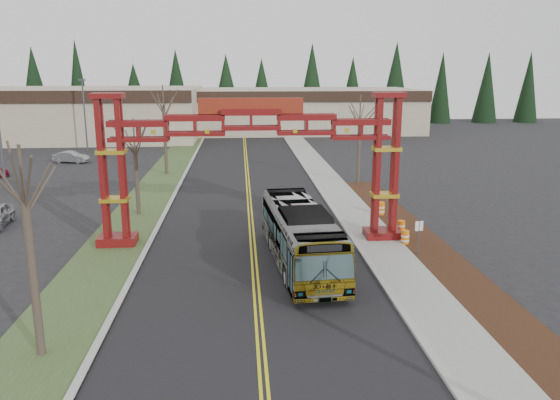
{
  "coord_description": "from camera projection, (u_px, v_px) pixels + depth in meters",
  "views": [
    {
      "loc": [
        -0.65,
        -13.56,
        10.15
      ],
      "look_at": [
        1.29,
        12.83,
        3.82
      ],
      "focal_mm": 35.0,
      "sensor_mm": 36.0,
      "label": 1
    }
  ],
  "objects": [
    {
      "name": "road",
      "position": [
        250.0,
        212.0,
        39.8
      ],
      "size": [
        12.0,
        110.0,
        0.02
      ],
      "primitive_type": "cube",
      "color": "black",
      "rests_on": "ground"
    },
    {
      "name": "lane_line_left",
      "position": [
        249.0,
        212.0,
        39.79
      ],
      "size": [
        0.12,
        100.0,
        0.01
      ],
      "primitive_type": "cube",
      "color": "yellow",
      "rests_on": "road"
    },
    {
      "name": "lane_line_right",
      "position": [
        252.0,
        212.0,
        39.81
      ],
      "size": [
        0.12,
        100.0,
        0.01
      ],
      "primitive_type": "cube",
      "color": "yellow",
      "rests_on": "road"
    },
    {
      "name": "curb_right",
      "position": [
        334.0,
        210.0,
        40.23
      ],
      "size": [
        0.3,
        110.0,
        0.15
      ],
      "primitive_type": "cube",
      "color": "#A9A8A3",
      "rests_on": "ground"
    },
    {
      "name": "sidewalk_right",
      "position": [
        353.0,
        210.0,
        40.33
      ],
      "size": [
        2.6,
        110.0,
        0.14
      ],
      "primitive_type": "cube",
      "color": "gray",
      "rests_on": "ground"
    },
    {
      "name": "landscape_strip",
      "position": [
        471.0,
        287.0,
        25.97
      ],
      "size": [
        2.6,
        50.0,
        0.12
      ],
      "primitive_type": "cube",
      "color": "black",
      "rests_on": "ground"
    },
    {
      "name": "grass_median",
      "position": [
        139.0,
        214.0,
        39.22
      ],
      "size": [
        4.0,
        110.0,
        0.08
      ],
      "primitive_type": "cube",
      "color": "#344B25",
      "rests_on": "ground"
    },
    {
      "name": "curb_left",
      "position": [
        165.0,
        213.0,
        39.35
      ],
      "size": [
        0.3,
        110.0,
        0.15
      ],
      "primitive_type": "cube",
      "color": "#A9A8A3",
      "rests_on": "ground"
    },
    {
      "name": "gateway_arch",
      "position": [
        251.0,
        144.0,
        31.62
      ],
      "size": [
        18.2,
        1.6,
        8.9
      ],
      "color": "#5D0C0D",
      "rests_on": "ground"
    },
    {
      "name": "retail_building_west",
      "position": [
        45.0,
        113.0,
        82.33
      ],
      "size": [
        46.0,
        22.3,
        7.5
      ],
      "color": "tan",
      "rests_on": "ground"
    },
    {
      "name": "retail_building_east",
      "position": [
        302.0,
        110.0,
        93.01
      ],
      "size": [
        38.0,
        20.3,
        7.0
      ],
      "color": "tan",
      "rests_on": "ground"
    },
    {
      "name": "conifer_treeline",
      "position": [
        244.0,
        90.0,
        103.3
      ],
      "size": [
        116.1,
        5.6,
        13.0
      ],
      "color": "black",
      "rests_on": "ground"
    },
    {
      "name": "transit_bus",
      "position": [
        300.0,
        235.0,
        28.87
      ],
      "size": [
        3.58,
        11.72,
        3.22
      ],
      "primitive_type": "imported",
      "rotation": [
        0.0,
        0.0,
        0.08
      ],
      "color": "#9FA1A7",
      "rests_on": "ground"
    },
    {
      "name": "silver_sedan",
      "position": [
        287.0,
        204.0,
        39.3
      ],
      "size": [
        1.94,
        4.36,
        1.39
      ],
      "primitive_type": "imported",
      "rotation": [
        0.0,
        0.0,
        -0.11
      ],
      "color": "#A5A8AD",
      "rests_on": "ground"
    },
    {
      "name": "parked_car_far_a",
      "position": [
        71.0,
        157.0,
        61.05
      ],
      "size": [
        4.13,
        2.25,
        1.29
      ],
      "primitive_type": "imported",
      "rotation": [
        0.0,
        0.0,
        1.33
      ],
      "color": "gray",
      "rests_on": "ground"
    },
    {
      "name": "bare_tree_median_near",
      "position": [
        25.0,
        204.0,
        18.57
      ],
      "size": [
        3.06,
        3.06,
        7.74
      ],
      "color": "#382D26",
      "rests_on": "ground"
    },
    {
      "name": "bare_tree_median_mid",
      "position": [
        135.0,
        147.0,
        38.07
      ],
      "size": [
        2.94,
        2.94,
        6.88
      ],
      "color": "#382D26",
      "rests_on": "ground"
    },
    {
      "name": "bare_tree_median_far",
      "position": [
        164.0,
        108.0,
        52.9
      ],
      "size": [
        3.31,
        3.31,
        8.75
      ],
      "color": "#382D26",
      "rests_on": "ground"
    },
    {
      "name": "bare_tree_right_far",
      "position": [
        360.0,
        118.0,
        48.35
      ],
      "size": [
        3.06,
        3.06,
        8.02
      ],
      "color": "#382D26",
      "rests_on": "ground"
    },
    {
      "name": "light_pole_far",
      "position": [
        84.0,
        110.0,
        68.77
      ],
      "size": [
        0.78,
        0.39,
        9.05
      ],
      "color": "#3F3F44",
      "rests_on": "ground"
    },
    {
      "name": "street_sign",
      "position": [
        419.0,
        231.0,
        30.2
      ],
      "size": [
        0.46,
        0.09,
        2.02
      ],
      "color": "#3F3F44",
      "rests_on": "ground"
    },
    {
      "name": "barrel_south",
      "position": [
        405.0,
        238.0,
        32.29
      ],
      "size": [
        0.49,
        0.49,
        0.91
      ],
      "color": "orange",
      "rests_on": "ground"
    },
    {
      "name": "barrel_mid",
      "position": [
        401.0,
        227.0,
        34.45
      ],
      "size": [
        0.48,
        0.48,
        0.9
      ],
      "color": "orange",
      "rests_on": "ground"
    },
    {
      "name": "barrel_north",
      "position": [
        381.0,
        209.0,
        38.74
      ],
      "size": [
        0.55,
        0.55,
        1.02
      ],
      "color": "orange",
      "rests_on": "ground"
    }
  ]
}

